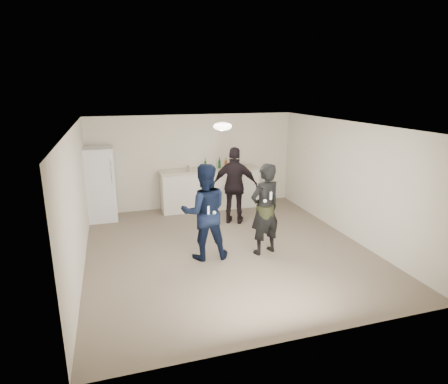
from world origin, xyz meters
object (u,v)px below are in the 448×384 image
object	(u,v)px
fridge	(100,184)
shaker	(188,168)
man	(205,212)
counter	(210,190)
spectator	(235,186)
woman	(265,209)

from	to	relation	value
fridge	shaker	xyz separation A→B (m)	(2.16, -0.07, 0.28)
man	shaker	bearing A→B (deg)	-89.20
counter	spectator	world-z (taller)	spectator
fridge	woman	bearing A→B (deg)	-44.13
fridge	man	world-z (taller)	man
counter	woman	xyz separation A→B (m)	(0.29, -3.06, 0.38)
shaker	fridge	bearing A→B (deg)	178.18
counter	spectator	size ratio (longest dim) A/B	1.41
shaker	spectator	xyz separation A→B (m)	(0.91, -1.12, -0.25)
shaker	woman	distance (m)	3.07
counter	spectator	bearing A→B (deg)	-77.33
fridge	spectator	size ratio (longest dim) A/B	0.97
counter	man	world-z (taller)	man
counter	fridge	distance (m)	2.81
counter	woman	distance (m)	3.09
shaker	counter	bearing A→B (deg)	12.46
spectator	fridge	bearing A→B (deg)	3.94
counter	shaker	distance (m)	0.91
shaker	spectator	world-z (taller)	spectator
fridge	woman	xyz separation A→B (m)	(3.08, -2.99, 0.01)
woman	fridge	bearing A→B (deg)	-59.60
man	spectator	world-z (taller)	same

